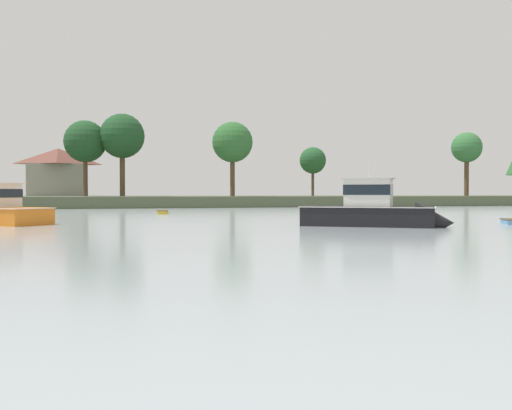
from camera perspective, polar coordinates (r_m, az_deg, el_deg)
far_shore_bank at (r=105.06m, az=-9.25°, el=0.43°), size 198.57×40.91×1.72m
cruiser_black at (r=38.63m, az=12.43°, el=-1.02°), size 9.88×8.02×5.68m
dinghy_yellow at (r=61.81m, az=-9.34°, el=-0.75°), size 1.54×2.78×0.52m
dinghy_skyblue at (r=44.40m, az=24.31°, el=-1.59°), size 2.39×3.00×0.52m
mooring_buoy_red at (r=79.68m, az=-19.86°, el=-0.41°), size 0.48×0.48×0.54m
shore_tree_center at (r=95.65m, az=-2.38°, el=6.28°), size 6.79×6.79×12.46m
shore_tree_inland_a at (r=115.18m, az=20.40°, el=5.37°), size 5.70×5.70×12.06m
shore_tree_inland_c at (r=100.55m, az=-16.78°, el=6.10°), size 7.07×7.07×12.80m
shore_tree_right at (r=107.86m, az=5.72°, el=4.46°), size 5.00×5.00×9.21m
shore_tree_far_right at (r=99.45m, az=-13.29°, el=6.72°), size 7.54×7.54×13.99m
cottage_near_water at (r=113.20m, az=-19.24°, el=3.21°), size 11.50×8.14×8.94m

